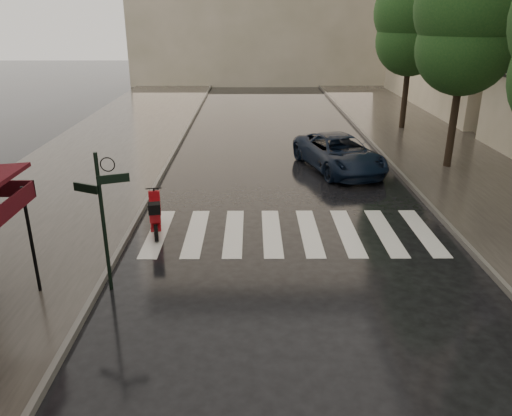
{
  "coord_description": "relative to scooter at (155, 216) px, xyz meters",
  "views": [
    {
      "loc": [
        1.91,
        -6.61,
        5.67
      ],
      "look_at": [
        2.0,
        4.29,
        1.4
      ],
      "focal_mm": 35.0,
      "sensor_mm": 36.0,
      "label": 1
    }
  ],
  "objects": [
    {
      "name": "ground",
      "position": [
        0.74,
        -6.02,
        -0.51
      ],
      "size": [
        120.0,
        120.0,
        0.0
      ],
      "primitive_type": "plane",
      "color": "black",
      "rests_on": "ground"
    },
    {
      "name": "sidewalk_near",
      "position": [
        -3.76,
        5.98,
        -0.45
      ],
      "size": [
        6.0,
        60.0,
        0.12
      ],
      "primitive_type": "cube",
      "color": "#38332D",
      "rests_on": "ground"
    },
    {
      "name": "sidewalk_far",
      "position": [
        10.99,
        5.98,
        -0.45
      ],
      "size": [
        5.5,
        60.0,
        0.12
      ],
      "primitive_type": "cube",
      "color": "#38332D",
      "rests_on": "ground"
    },
    {
      "name": "curb_near",
      "position": [
        -0.71,
        5.98,
        -0.44
      ],
      "size": [
        0.12,
        60.0,
        0.16
      ],
      "primitive_type": "cube",
      "color": "#595651",
      "rests_on": "ground"
    },
    {
      "name": "curb_far",
      "position": [
        8.19,
        5.98,
        -0.44
      ],
      "size": [
        0.12,
        60.0,
        0.16
      ],
      "primitive_type": "cube",
      "color": "#595651",
      "rests_on": "ground"
    },
    {
      "name": "crosswalk",
      "position": [
        3.71,
        -0.02,
        -0.51
      ],
      "size": [
        7.85,
        3.2,
        0.01
      ],
      "color": "silver",
      "rests_on": "ground"
    },
    {
      "name": "signpost",
      "position": [
        -0.45,
        -3.02,
        1.32
      ],
      "size": [
        1.17,
        0.29,
        3.1
      ],
      "color": "black",
      "rests_on": "ground"
    },
    {
      "name": "tree_mid",
      "position": [
        10.24,
        5.98,
        5.08
      ],
      "size": [
        3.8,
        3.8,
        8.34
      ],
      "color": "black",
      "rests_on": "sidewalk_far"
    },
    {
      "name": "tree_far",
      "position": [
        10.44,
        12.98,
        4.94
      ],
      "size": [
        3.8,
        3.8,
        8.16
      ],
      "color": "black",
      "rests_on": "sidewalk_far"
    },
    {
      "name": "scooter",
      "position": [
        0.0,
        0.0,
        0.0
      ],
      "size": [
        0.61,
        1.67,
        1.1
      ],
      "rotation": [
        0.0,
        0.0,
        0.19
      ],
      "color": "black",
      "rests_on": "ground"
    },
    {
      "name": "parked_car",
      "position": [
        5.99,
        5.91,
        0.15
      ],
      "size": [
        3.47,
        5.22,
        1.33
      ],
      "primitive_type": "imported",
      "rotation": [
        0.0,
        0.0,
        0.28
      ],
      "color": "black",
      "rests_on": "ground"
    }
  ]
}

